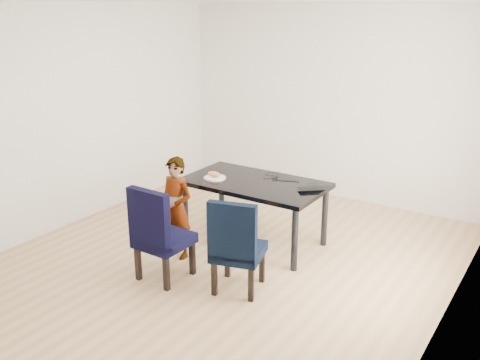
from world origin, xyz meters
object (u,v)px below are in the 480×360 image
Objects in this scene: dining_table at (254,212)px; laptop at (314,188)px; chair_right at (239,243)px; chair_left at (164,232)px; child at (176,208)px; plate at (215,178)px.

dining_table is 0.79m from laptop.
chair_right is 1.19m from laptop.
laptop is at bearing 54.79° from chair_left.
chair_left reaches higher than dining_table.
child is (-0.21, 0.45, 0.07)m from chair_left.
child is at bearing 150.98° from chair_right.
dining_table is at bearing 56.68° from child.
plate is (-0.44, -0.16, 0.38)m from dining_table.
dining_table is 0.95m from child.
chair_right reaches higher than dining_table.
plate is at bearing 97.98° from chair_left.
chair_right is (0.75, 0.21, -0.02)m from chair_left.
chair_left is at bearing -83.16° from plate.
chair_left is 0.78m from chair_right.
chair_right is at bearing -66.23° from dining_table.
chair_right is at bearing -43.74° from plate.
plate is (-0.88, 0.84, 0.28)m from chair_right.
plate is (0.08, 0.61, 0.19)m from child.
child is 4.42× the size of plate.
chair_right is (0.44, -1.00, 0.11)m from dining_table.
laptop is (1.20, 0.90, 0.20)m from child.
chair_right is 3.78× the size of plate.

